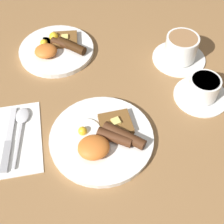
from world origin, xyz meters
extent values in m
plane|color=olive|center=(0.00, 0.00, 0.00)|extent=(3.00, 3.00, 0.00)
cylinder|color=white|center=(0.00, 0.00, 0.01)|extent=(0.25, 0.25, 0.01)
cylinder|color=white|center=(-0.04, 0.02, 0.02)|extent=(0.08, 0.08, 0.01)
sphere|color=yellow|center=(-0.04, 0.02, 0.03)|extent=(0.02, 0.02, 0.02)
ellipsoid|color=orange|center=(-0.02, -0.04, 0.03)|extent=(0.07, 0.07, 0.03)
cylinder|color=#432412|center=(0.05, -0.01, 0.03)|extent=(0.10, 0.09, 0.03)
cylinder|color=#462514|center=(0.03, -0.01, 0.03)|extent=(0.09, 0.07, 0.02)
cube|color=brown|center=(0.04, 0.03, 0.02)|extent=(0.08, 0.08, 0.01)
cube|color=#F4E072|center=(0.04, 0.03, 0.03)|extent=(0.02, 0.02, 0.01)
cylinder|color=white|center=(-0.09, 0.34, 0.01)|extent=(0.23, 0.23, 0.01)
cylinder|color=white|center=(-0.13, 0.36, 0.02)|extent=(0.06, 0.06, 0.01)
sphere|color=yellow|center=(-0.13, 0.36, 0.03)|extent=(0.02, 0.02, 0.02)
cylinder|color=white|center=(-0.10, 0.38, 0.02)|extent=(0.07, 0.07, 0.01)
sphere|color=yellow|center=(-0.10, 0.38, 0.03)|extent=(0.03, 0.03, 0.03)
ellipsoid|color=orange|center=(-0.12, 0.31, 0.03)|extent=(0.07, 0.06, 0.03)
cylinder|color=#341C0B|center=(-0.05, 0.33, 0.03)|extent=(0.09, 0.08, 0.03)
cylinder|color=#3F2210|center=(-0.06, 0.34, 0.03)|extent=(0.09, 0.07, 0.02)
cube|color=brown|center=(-0.06, 0.37, 0.02)|extent=(0.08, 0.07, 0.01)
cube|color=#F4E072|center=(-0.06, 0.37, 0.03)|extent=(0.02, 0.02, 0.01)
cylinder|color=white|center=(0.29, 0.10, 0.00)|extent=(0.15, 0.15, 0.01)
cylinder|color=white|center=(0.29, 0.10, 0.04)|extent=(0.08, 0.08, 0.06)
cylinder|color=#9E7047|center=(0.29, 0.10, 0.06)|extent=(0.07, 0.07, 0.00)
torus|color=white|center=(0.31, 0.13, 0.04)|extent=(0.03, 0.03, 0.04)
cylinder|color=white|center=(0.27, 0.25, 0.00)|extent=(0.16, 0.16, 0.01)
cylinder|color=white|center=(0.27, 0.25, 0.04)|extent=(0.09, 0.09, 0.07)
cylinder|color=#9E7047|center=(0.27, 0.25, 0.08)|extent=(0.08, 0.08, 0.00)
torus|color=white|center=(0.30, 0.28, 0.05)|extent=(0.04, 0.04, 0.05)
cube|color=white|center=(-0.21, 0.04, 0.00)|extent=(0.14, 0.22, 0.01)
cube|color=silver|center=(-0.22, 0.08, 0.01)|extent=(0.02, 0.10, 0.00)
cube|color=#9E9EA3|center=(-0.23, -0.01, 0.01)|extent=(0.03, 0.08, 0.01)
ellipsoid|color=silver|center=(-0.19, 0.10, 0.01)|extent=(0.04, 0.05, 0.01)
cube|color=silver|center=(-0.20, 0.01, 0.01)|extent=(0.02, 0.13, 0.00)
camera|label=1|loc=(-0.04, -0.41, 0.65)|focal=50.00mm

